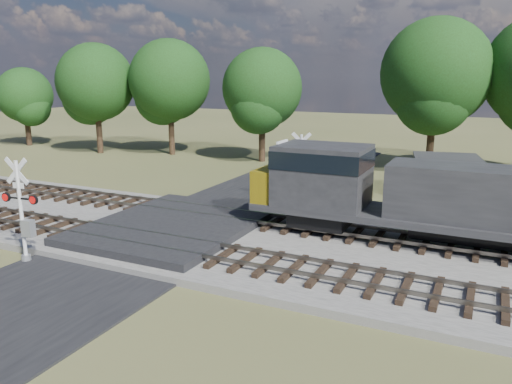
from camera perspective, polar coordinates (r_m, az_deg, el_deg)
The scene contains 10 objects.
ground at distance 23.58m, azimuth -9.93°, elevation -5.08°, with size 160.00×160.00×0.00m, color #484D29.
ballast_bed at distance 20.21m, azimuth 15.01°, elevation -8.03°, with size 140.00×10.00×0.30m, color gray.
road at distance 23.56m, azimuth -9.94°, elevation -4.99°, with size 7.00×60.00×0.08m, color black.
crossing_panel at distance 23.87m, azimuth -9.27°, elevation -4.03°, with size 7.00×9.00×0.62m, color #262628.
track_near at distance 20.22m, azimuth -6.00°, elevation -6.83°, with size 140.00×2.60×0.33m.
track_far at distance 24.40m, azimuth 0.14°, elevation -3.24°, with size 140.00×2.60×0.33m.
crossing_signal_near at distance 21.66m, azimuth -25.00°, elevation -2.90°, with size 1.71×0.40×4.26m.
crossing_signal_far at distance 27.50m, azimuth 4.94°, elevation 1.59°, with size 1.74×0.45×4.35m.
equipment_shed at distance 32.27m, azimuth 20.83°, elevation 1.59°, with size 4.42×4.42×2.58m.
treeline at distance 38.74m, azimuth 17.90°, elevation 11.97°, with size 83.83×12.76×11.74m.
Camera 1 is at (13.17, -18.14, 7.30)m, focal length 35.00 mm.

